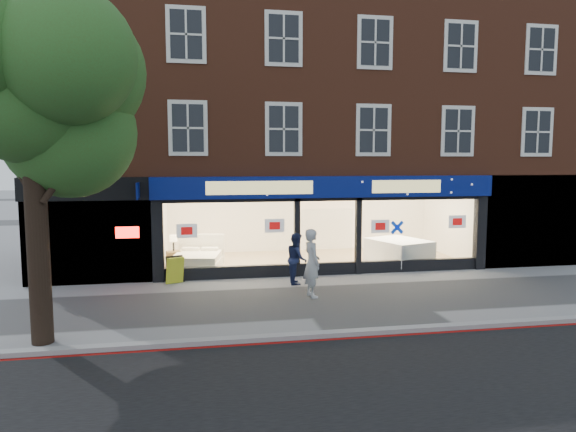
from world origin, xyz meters
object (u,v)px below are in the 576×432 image
object	(u,v)px
a_board	(175,270)
mattress_stack	(399,251)
pedestrian_grey	(312,263)
pedestrian_blue	(297,258)
display_bed	(198,260)
sofa	(407,249)

from	to	relation	value
a_board	mattress_stack	bearing A→B (deg)	-11.26
a_board	pedestrian_grey	bearing A→B (deg)	-53.08
pedestrian_grey	pedestrian_blue	xyz separation A→B (m)	(-0.12, 1.59, -0.17)
display_bed	pedestrian_blue	distance (m)	3.83
pedestrian_blue	display_bed	bearing A→B (deg)	57.34
mattress_stack	sofa	xyz separation A→B (m)	(0.70, 0.89, -0.11)
pedestrian_blue	sofa	bearing A→B (deg)	-52.66
a_board	sofa	bearing A→B (deg)	-6.54
mattress_stack	a_board	bearing A→B (deg)	-169.04
mattress_stack	pedestrian_grey	size ratio (longest dim) A/B	1.31
sofa	pedestrian_blue	world-z (taller)	pedestrian_blue
sofa	pedestrian_blue	bearing A→B (deg)	19.41
sofa	a_board	size ratio (longest dim) A/B	2.38
mattress_stack	sofa	distance (m)	1.14
sofa	pedestrian_grey	distance (m)	6.79
sofa	pedestrian_blue	xyz separation A→B (m)	(-4.96, -3.14, 0.40)
a_board	pedestrian_grey	world-z (taller)	pedestrian_grey
mattress_stack	a_board	world-z (taller)	mattress_stack
display_bed	pedestrian_blue	world-z (taller)	pedestrian_blue
display_bed	mattress_stack	world-z (taller)	display_bed
display_bed	sofa	bearing A→B (deg)	16.02
display_bed	sofa	world-z (taller)	display_bed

